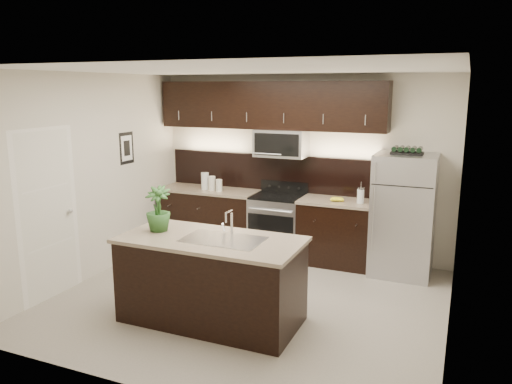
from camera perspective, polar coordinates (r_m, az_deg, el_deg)
ground at (r=6.14m, az=-0.95°, el=-12.26°), size 4.50×4.50×0.00m
room_walls at (r=5.68m, az=-2.19°, el=3.61°), size 4.52×4.02×2.71m
counter_run at (r=7.62m, az=1.06°, el=-3.67°), size 3.51×0.65×0.94m
upper_fixtures at (r=7.47m, az=1.72°, el=9.02°), size 3.49×0.40×1.66m
island at (r=5.50m, az=-5.12°, el=-9.93°), size 1.96×0.96×0.94m
sink_faucet at (r=5.28m, az=-3.72°, el=-5.27°), size 0.84×0.50×0.28m
refrigerator at (r=6.99m, az=16.47°, el=-2.56°), size 0.80×0.72×1.65m
wine_rack at (r=6.84m, az=16.90°, el=4.54°), size 0.41×0.25×0.10m
plant at (r=5.63m, az=-11.12°, el=-1.90°), size 0.35×0.35×0.50m
canisters at (r=7.79m, az=-5.25°, el=1.07°), size 0.39×0.18×0.26m
french_press at (r=7.04m, az=11.86°, el=-0.37°), size 0.10×0.10×0.29m
bananas at (r=7.10m, az=8.81°, el=-0.79°), size 0.23×0.20×0.06m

